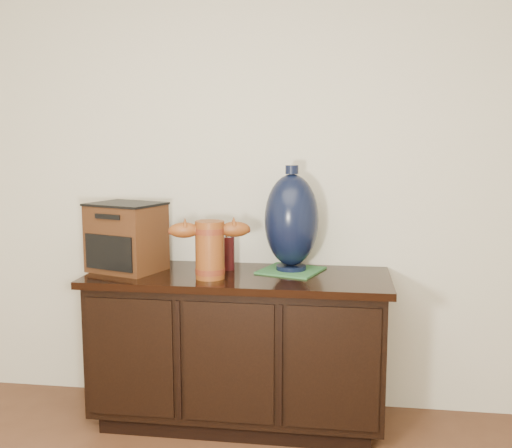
% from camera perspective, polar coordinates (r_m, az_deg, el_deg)
% --- Properties ---
extents(sideboard, '(1.46, 0.56, 0.75)m').
position_cam_1_polar(sideboard, '(3.02, -1.68, -11.63)').
color(sideboard, black).
rests_on(sideboard, ground).
extents(terracotta_vessel, '(0.39, 0.17, 0.27)m').
position_cam_1_polar(terracotta_vessel, '(2.81, -4.42, -2.12)').
color(terracotta_vessel, brown).
rests_on(terracotta_vessel, sideboard).
extents(tv_radio, '(0.41, 0.37, 0.34)m').
position_cam_1_polar(tv_radio, '(3.03, -12.24, -1.22)').
color(tv_radio, '#402110').
rests_on(tv_radio, sideboard).
extents(green_mat, '(0.35, 0.35, 0.01)m').
position_cam_1_polar(green_mat, '(2.98, 3.35, -4.43)').
color(green_mat, '#316D38').
rests_on(green_mat, sideboard).
extents(lamp_base, '(0.34, 0.34, 0.52)m').
position_cam_1_polar(lamp_base, '(2.94, 3.39, 0.33)').
color(lamp_base, black).
rests_on(lamp_base, green_mat).
extents(spray_can, '(0.07, 0.07, 0.20)m').
position_cam_1_polar(spray_can, '(3.00, -2.71, -2.56)').
color(spray_can, '#560E10').
rests_on(spray_can, sideboard).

